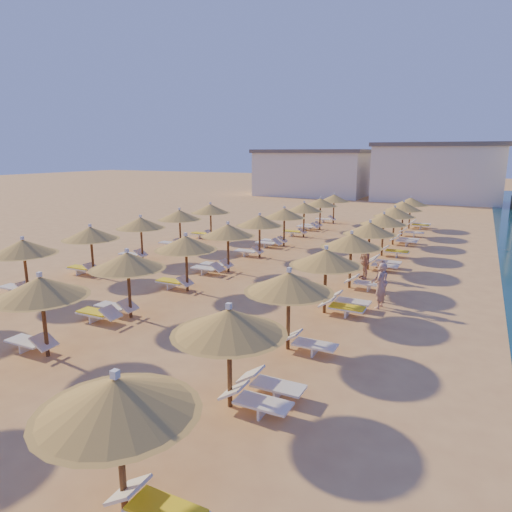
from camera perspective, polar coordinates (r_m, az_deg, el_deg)
The scene contains 9 objects.
ground at distance 18.32m, azimuth -3.83°, elevation -6.66°, with size 220.00×220.00×0.00m, color #E5AA64.
hotel_blocks at distance 61.76m, azimuth 22.58°, elevation 9.65°, with size 48.51×10.89×8.10m.
parasol_row_east at distance 21.03m, azimuth 11.84°, elevation 1.77°, with size 2.80×40.22×2.67m.
parasol_row_west at distance 23.41m, azimuth -3.53°, elevation 3.12°, with size 2.80×40.22×2.67m.
parasol_row_inland at distance 25.27m, azimuth -16.95°, elevation 3.31°, with size 2.80×21.51×2.67m.
loungers at distance 22.70m, azimuth 0.03°, elevation -1.87°, with size 15.23×38.96×0.66m.
beachgoer_b at distance 19.63m, azimuth 15.20°, elevation -3.08°, with size 0.85×0.66×1.75m, color tan.
beachgoer_c at distance 23.05m, azimuth 13.41°, elevation -0.63°, with size 1.03×0.43×1.76m, color tan.
beachgoer_a at distance 18.82m, azimuth 15.25°, elevation -3.58°, with size 0.68×0.45×1.87m, color tan.
Camera 1 is at (8.69, -14.93, 6.11)m, focal length 32.00 mm.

